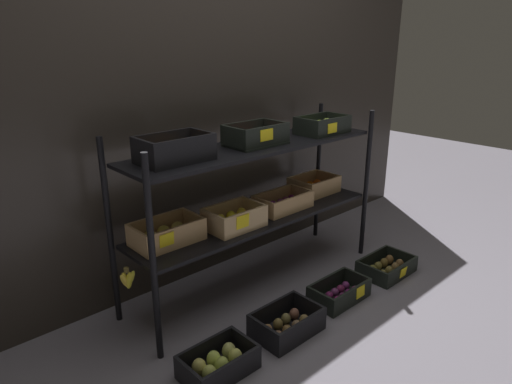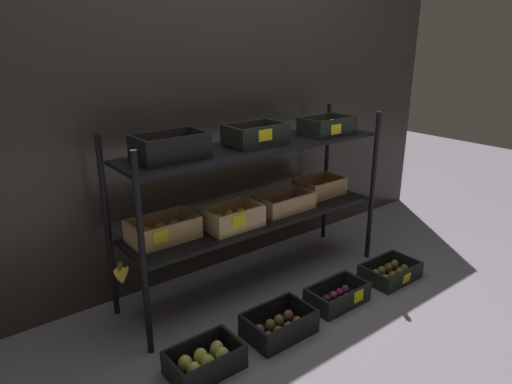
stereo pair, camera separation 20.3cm
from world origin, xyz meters
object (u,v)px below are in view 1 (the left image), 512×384
Objects in this scene: display_rack at (253,182)px; crate_ground_plum at (339,293)px; crate_ground_right_kiwi at (386,268)px; crate_ground_pear at (218,363)px; crate_ground_kiwi at (287,324)px.

crate_ground_plum is at bearing -63.21° from display_rack.
crate_ground_pear is at bearing 179.73° from crate_ground_right_kiwi.
crate_ground_kiwi is 0.46m from crate_ground_plum.
crate_ground_plum is 0.49m from crate_ground_right_kiwi.
display_rack is at bearing 116.79° from crate_ground_plum.
crate_ground_right_kiwi is at bearing -0.27° from crate_ground_pear.
crate_ground_kiwi is at bearing 179.74° from crate_ground_right_kiwi.
display_rack reaches higher than crate_ground_plum.
display_rack is 4.94× the size of crate_ground_kiwi.
crate_ground_kiwi is at bearing -178.80° from crate_ground_plum.
display_rack is 1.10m from crate_ground_right_kiwi.
crate_ground_plum reaches higher than crate_ground_right_kiwi.
crate_ground_right_kiwi is (0.49, -0.01, -0.00)m from crate_ground_plum.
crate_ground_pear is at bearing 179.71° from crate_ground_kiwi.
crate_ground_pear is 0.96× the size of crate_ground_kiwi.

